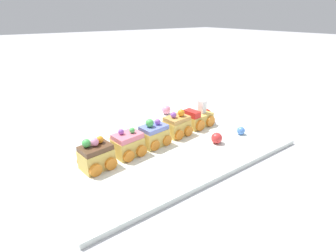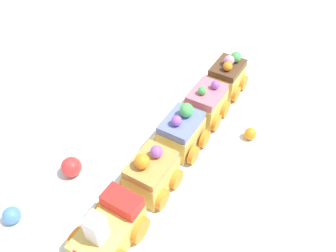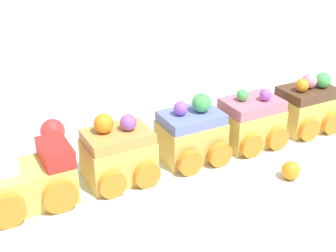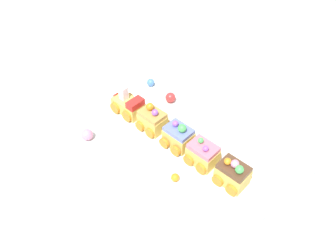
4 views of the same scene
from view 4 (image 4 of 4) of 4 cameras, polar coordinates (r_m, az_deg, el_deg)
name	(u,v)px [view 4 (image 4 of 4)]	position (r m, az deg, el deg)	size (l,w,h in m)	color
ground_plane	(172,141)	(0.88, 0.63, -2.67)	(10.00, 10.00, 0.00)	#B2B2B7
display_board	(172,140)	(0.87, 0.63, -2.41)	(0.61, 0.42, 0.01)	silver
cake_train_locomotive	(126,104)	(0.94, -7.24, 3.84)	(0.12, 0.08, 0.08)	#E0BC56
cake_car_caramel	(152,120)	(0.88, -2.74, 1.02)	(0.08, 0.07, 0.08)	#E0BC56
cake_car_blueberry	(178,137)	(0.83, 1.69, -1.93)	(0.08, 0.07, 0.08)	#E0BC56
cake_car_strawberry	(203,154)	(0.80, 6.06, -4.91)	(0.08, 0.07, 0.07)	#E0BC56
cake_car_chocolate	(233,174)	(0.77, 11.20, -8.19)	(0.08, 0.07, 0.08)	#E0BC56
gumball_orange	(175,177)	(0.77, 1.25, -8.96)	(0.02, 0.02, 0.02)	orange
gumball_red	(170,98)	(0.97, 0.43, 4.97)	(0.03, 0.03, 0.03)	red
gumball_pink	(87,135)	(0.88, -13.91, -1.48)	(0.03, 0.03, 0.03)	pink
gumball_blue	(151,82)	(1.03, -3.04, 7.58)	(0.02, 0.02, 0.02)	#4C84E0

